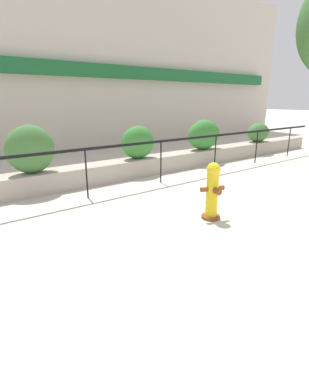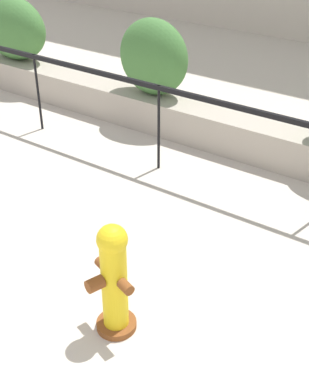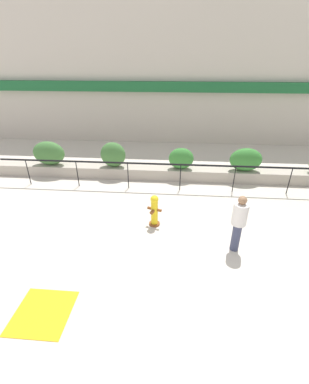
{
  "view_description": "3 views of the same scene",
  "coord_description": "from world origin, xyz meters",
  "views": [
    {
      "loc": [
        -4.91,
        -1.21,
        2.16
      ],
      "look_at": [
        -1.48,
        3.26,
        0.42
      ],
      "focal_mm": 28.0,
      "sensor_mm": 36.0,
      "label": 1
    },
    {
      "loc": [
        1.34,
        -0.24,
        3.48
      ],
      "look_at": [
        -1.1,
        3.29,
        0.81
      ],
      "focal_mm": 50.0,
      "sensor_mm": 36.0,
      "label": 2
    },
    {
      "loc": [
        -0.26,
        -4.63,
        4.91
      ],
      "look_at": [
        -0.92,
        3.38,
        0.65
      ],
      "focal_mm": 24.0,
      "sensor_mm": 36.0,
      "label": 3
    }
  ],
  "objects": [
    {
      "name": "fire_hydrant",
      "position": [
        -0.84,
        2.33,
        0.55
      ],
      "size": [
        0.48,
        0.48,
        1.08
      ],
      "color": "brown",
      "rests_on": "ground"
    },
    {
      "name": "building_facade",
      "position": [
        0.0,
        11.98,
        3.99
      ],
      "size": [
        30.0,
        1.36,
        8.0
      ],
      "color": "beige",
      "rests_on": "ground"
    },
    {
      "name": "hedge_bush_4",
      "position": [
        5.97,
        6.0,
        0.88
      ],
      "size": [
        1.08,
        0.69,
        0.75
      ],
      "primitive_type": "ellipsoid",
      "color": "#427538",
      "rests_on": "planter_wall_low"
    },
    {
      "name": "planter_wall_low",
      "position": [
        0.0,
        6.0,
        0.25
      ],
      "size": [
        18.0,
        0.7,
        0.5
      ],
      "primitive_type": "cube",
      "color": "#ADA393",
      "rests_on": "ground"
    },
    {
      "name": "hedge_bush_1",
      "position": [
        -2.99,
        6.0,
        1.06
      ],
      "size": [
        1.11,
        0.65,
        1.12
      ],
      "primitive_type": "ellipsoid",
      "color": "#427538",
      "rests_on": "planter_wall_low"
    },
    {
      "name": "hedge_bush_2",
      "position": [
        0.03,
        6.0,
        0.97
      ],
      "size": [
        1.08,
        0.62,
        0.94
      ],
      "primitive_type": "ellipsoid",
      "color": "#387F33",
      "rests_on": "planter_wall_low"
    },
    {
      "name": "hedge_bush_3",
      "position": [
        2.78,
        6.0,
        1.0
      ],
      "size": [
        1.36,
        0.69,
        1.0
      ],
      "primitive_type": "ellipsoid",
      "color": "#387F33",
      "rests_on": "planter_wall_low"
    },
    {
      "name": "fence_railing_segment",
      "position": [
        -0.0,
        4.9,
        1.02
      ],
      "size": [
        15.0,
        0.05,
        1.15
      ],
      "color": "black",
      "rests_on": "ground"
    }
  ]
}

